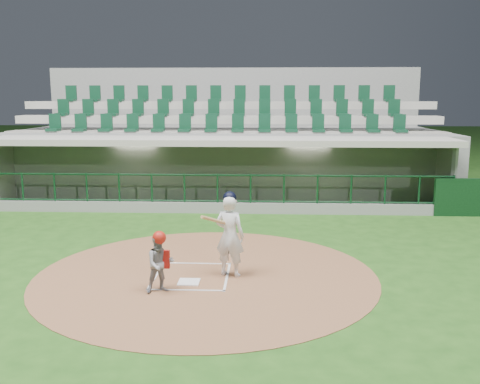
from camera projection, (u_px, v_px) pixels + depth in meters
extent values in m
plane|color=#1E4814|center=(194.00, 272.00, 11.53)|extent=(120.00, 120.00, 0.00)
cylinder|color=brown|center=(206.00, 275.00, 11.32)|extent=(7.20, 7.20, 0.01)
cube|color=white|center=(189.00, 282.00, 10.84)|extent=(0.43, 0.43, 0.02)
cube|color=white|center=(156.00, 275.00, 11.27)|extent=(0.05, 1.80, 0.01)
cube|color=silver|center=(227.00, 276.00, 11.20)|extent=(0.05, 1.80, 0.01)
cube|color=white|center=(197.00, 263.00, 12.07)|extent=(1.55, 0.05, 0.01)
cube|color=silver|center=(186.00, 290.00, 10.40)|extent=(1.55, 0.05, 0.01)
cube|color=slate|center=(222.00, 219.00, 19.01)|extent=(15.00, 3.00, 0.10)
cube|color=slate|center=(225.00, 174.00, 20.33)|extent=(15.00, 0.20, 2.70)
cube|color=#A9A396|center=(224.00, 168.00, 20.17)|extent=(13.50, 0.04, 0.90)
cube|color=slate|center=(13.00, 179.00, 19.10)|extent=(0.20, 3.00, 2.70)
cube|color=slate|center=(438.00, 182.00, 18.42)|extent=(0.20, 3.00, 2.70)
cube|color=#A4A094|center=(220.00, 139.00, 18.26)|extent=(15.40, 3.50, 0.20)
cube|color=gray|center=(218.00, 209.00, 17.36)|extent=(15.00, 0.15, 0.40)
cube|color=black|center=(217.00, 160.00, 17.08)|extent=(15.00, 0.01, 0.95)
cube|color=brown|center=(224.00, 205.00, 19.99)|extent=(12.75, 0.40, 0.45)
cube|color=white|center=(136.00, 142.00, 18.67)|extent=(1.30, 0.35, 0.04)
cube|color=white|center=(308.00, 143.00, 18.39)|extent=(1.30, 0.35, 0.04)
cube|color=black|center=(463.00, 197.00, 16.87)|extent=(1.80, 0.18, 1.20)
imported|color=#A3111B|center=(72.00, 186.00, 19.91)|extent=(1.36, 0.98, 1.91)
imported|color=#B51E13|center=(177.00, 188.00, 19.74)|extent=(1.16, 0.67, 1.85)
imported|color=#B31313|center=(271.00, 191.00, 19.40)|extent=(0.97, 0.77, 1.73)
imported|color=#A31117|center=(336.00, 190.00, 19.56)|extent=(1.68, 0.89, 1.73)
cube|color=gray|center=(228.00, 161.00, 21.90)|extent=(17.00, 6.50, 2.50)
cube|color=gray|center=(225.00, 135.00, 20.23)|extent=(16.60, 0.95, 0.30)
cube|color=#A19D91|center=(227.00, 120.00, 21.07)|extent=(16.60, 0.95, 0.30)
cube|color=#9B978C|center=(228.00, 105.00, 21.90)|extent=(16.60, 0.95, 0.30)
cube|color=slate|center=(233.00, 123.00, 24.96)|extent=(17.00, 0.25, 5.05)
imported|color=white|center=(230.00, 236.00, 11.12)|extent=(0.72, 0.59, 1.72)
sphere|color=black|center=(230.00, 198.00, 10.98)|extent=(0.28, 0.28, 0.28)
cylinder|color=tan|center=(217.00, 221.00, 10.82)|extent=(0.58, 0.79, 0.39)
imported|color=gray|center=(160.00, 264.00, 10.22)|extent=(0.68, 0.62, 1.13)
sphere|color=#A81C12|center=(159.00, 238.00, 10.13)|extent=(0.26, 0.26, 0.26)
cube|color=#A71611|center=(161.00, 259.00, 10.36)|extent=(0.32, 0.10, 0.35)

